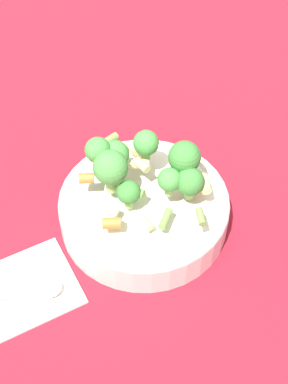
% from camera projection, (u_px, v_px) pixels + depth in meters
% --- Properties ---
extents(ground_plane, '(3.00, 3.00, 0.00)m').
position_uv_depth(ground_plane, '(144.00, 221.00, 0.74)').
color(ground_plane, maroon).
extents(bowl, '(0.23, 0.23, 0.05)m').
position_uv_depth(bowl, '(144.00, 209.00, 0.72)').
color(bowl, silver).
rests_on(bowl, ground_plane).
extents(pasta_salad, '(0.16, 0.19, 0.08)m').
position_uv_depth(pasta_salad, '(140.00, 166.00, 0.68)').
color(pasta_salad, '#8CB766').
rests_on(pasta_salad, bowl).
extents(napkin, '(0.19, 0.14, 0.01)m').
position_uv_depth(napkin, '(8.00, 296.00, 0.66)').
color(napkin, white).
rests_on(napkin, ground_plane).
extents(spoon, '(0.18, 0.10, 0.01)m').
position_uv_depth(spoon, '(13.00, 295.00, 0.65)').
color(spoon, silver).
rests_on(spoon, napkin).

